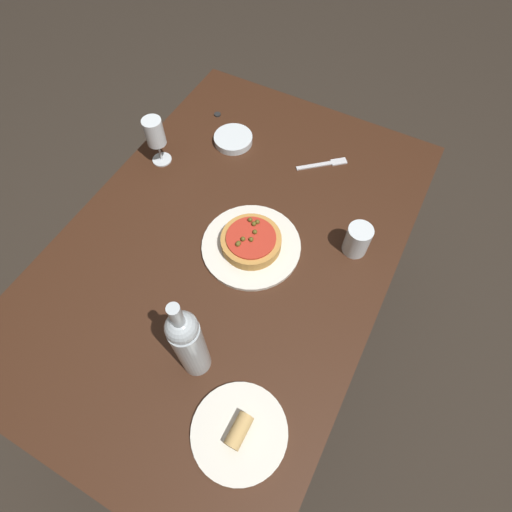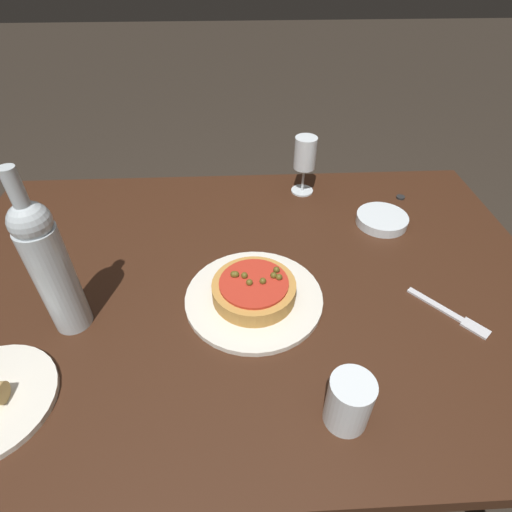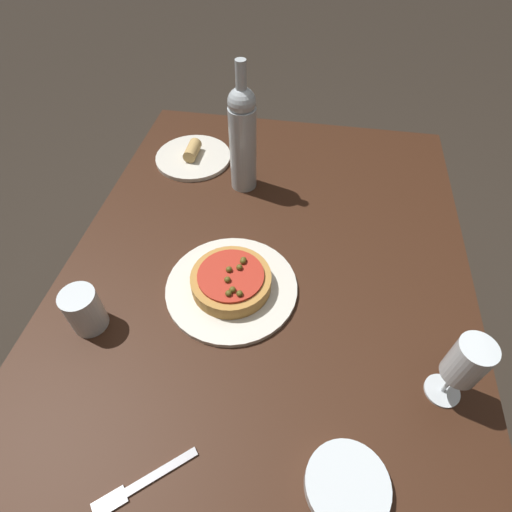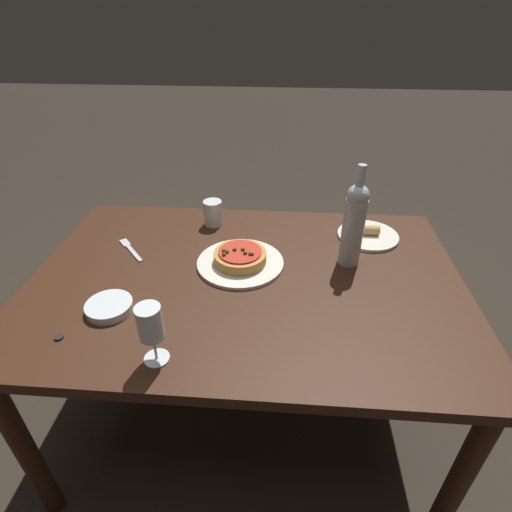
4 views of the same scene
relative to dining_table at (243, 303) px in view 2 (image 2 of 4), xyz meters
name	(u,v)px [view 2 (image 2 of 4)]	position (x,y,z in m)	size (l,w,h in m)	color
ground_plane	(247,430)	(0.00, 0.00, -0.64)	(14.00, 14.00, 0.00)	#2D261E
dining_table	(243,303)	(0.00, 0.00, 0.00)	(1.39, 0.94, 0.73)	#381E11
dinner_plate	(255,298)	(0.02, -0.07, 0.09)	(0.29, 0.29, 0.01)	silver
pizza	(255,289)	(0.03, -0.07, 0.11)	(0.18, 0.18, 0.05)	#BC843D
wine_glass	(306,155)	(0.19, 0.36, 0.20)	(0.06, 0.06, 0.17)	silver
wine_bottle	(51,266)	(-0.34, -0.11, 0.23)	(0.07, 0.07, 0.35)	#B2BCC1
water_cup	(350,402)	(0.16, -0.34, 0.13)	(0.07, 0.07, 0.10)	silver
side_bowl	(382,220)	(0.38, 0.19, 0.09)	(0.13, 0.13, 0.02)	silver
fork	(453,315)	(0.43, -0.13, 0.08)	(0.13, 0.15, 0.00)	silver
bottle_cap	(401,197)	(0.47, 0.31, 0.09)	(0.02, 0.02, 0.01)	black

